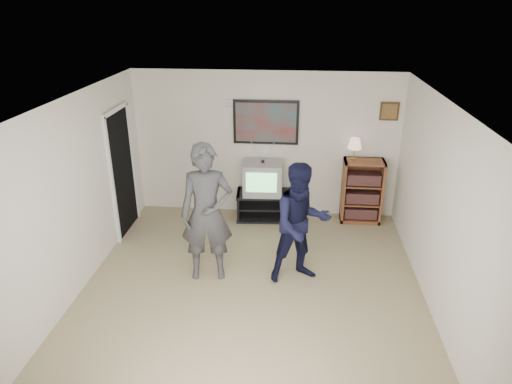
% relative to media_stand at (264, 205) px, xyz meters
% --- Properties ---
extents(room_shell, '(4.51, 5.00, 2.51)m').
position_rel_media_stand_xyz_m(room_shell, '(-0.00, -1.88, 1.01)').
color(room_shell, '#8E7B5A').
rests_on(room_shell, ground).
extents(media_stand, '(0.99, 0.59, 0.48)m').
position_rel_media_stand_xyz_m(media_stand, '(0.00, 0.00, 0.00)').
color(media_stand, black).
rests_on(media_stand, room_shell).
extents(crt_television, '(0.67, 0.58, 0.55)m').
position_rel_media_stand_xyz_m(crt_television, '(-0.03, 0.00, 0.51)').
color(crt_television, '#9C9B97').
rests_on(crt_television, media_stand).
extents(bookshelf, '(0.67, 0.38, 1.10)m').
position_rel_media_stand_xyz_m(bookshelf, '(1.65, 0.05, 0.31)').
color(bookshelf, brown).
rests_on(bookshelf, room_shell).
extents(table_lamp, '(0.23, 0.23, 0.37)m').
position_rel_media_stand_xyz_m(table_lamp, '(1.47, 0.09, 1.04)').
color(table_lamp, beige).
rests_on(table_lamp, bookshelf).
extents(person_tall, '(0.76, 0.56, 1.91)m').
position_rel_media_stand_xyz_m(person_tall, '(-0.63, -1.87, 0.72)').
color(person_tall, '#37363A').
rests_on(person_tall, room_shell).
extents(person_short, '(0.98, 0.87, 1.67)m').
position_rel_media_stand_xyz_m(person_short, '(0.62, -1.82, 0.60)').
color(person_short, black).
rests_on(person_short, room_shell).
extents(controller_left, '(0.06, 0.12, 0.03)m').
position_rel_media_stand_xyz_m(controller_left, '(-0.59, -1.64, 0.88)').
color(controller_left, white).
rests_on(controller_left, person_tall).
extents(controller_right, '(0.03, 0.11, 0.03)m').
position_rel_media_stand_xyz_m(controller_right, '(0.62, -1.55, 0.84)').
color(controller_right, white).
rests_on(controller_right, person_short).
extents(poster, '(1.10, 0.03, 0.75)m').
position_rel_media_stand_xyz_m(poster, '(-0.00, 0.25, 1.41)').
color(poster, black).
rests_on(poster, room_shell).
extents(air_vent, '(0.28, 0.02, 0.14)m').
position_rel_media_stand_xyz_m(air_vent, '(-0.55, 0.25, 1.71)').
color(air_vent, white).
rests_on(air_vent, room_shell).
extents(small_picture, '(0.30, 0.03, 0.30)m').
position_rel_media_stand_xyz_m(small_picture, '(2.00, 0.25, 1.64)').
color(small_picture, '#412214').
rests_on(small_picture, room_shell).
extents(doorway, '(0.03, 0.85, 2.00)m').
position_rel_media_stand_xyz_m(doorway, '(-2.24, -0.63, 0.76)').
color(doorway, black).
rests_on(doorway, room_shell).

